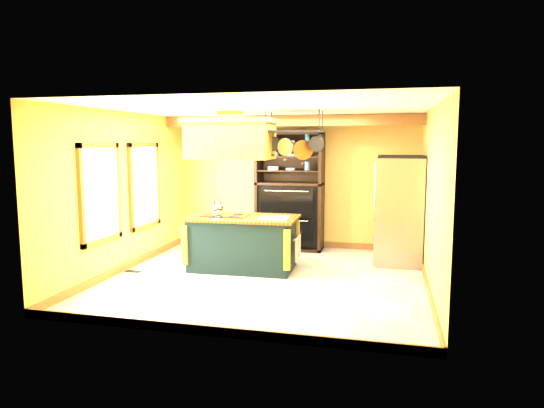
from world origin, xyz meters
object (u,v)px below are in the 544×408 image
at_px(kitchen_island, 242,242).
at_px(refrigerator, 399,212).
at_px(pot_rack, 295,137).
at_px(range_hood, 230,138).
at_px(hutch, 290,204).

height_order(kitchen_island, refrigerator, refrigerator).
distance_m(kitchen_island, pot_rack, 2.01).
xyz_separation_m(range_hood, pot_rack, (1.10, 0.00, 0.01)).
distance_m(kitchen_island, range_hood, 1.80).
bearing_deg(range_hood, kitchen_island, 0.20).
bearing_deg(kitchen_island, hutch, 74.02).
height_order(kitchen_island, range_hood, range_hood).
distance_m(pot_rack, hutch, 2.30).
xyz_separation_m(refrigerator, hutch, (-2.15, 0.73, -0.01)).
bearing_deg(kitchen_island, refrigerator, 21.01).
relative_size(kitchen_island, pot_rack, 1.87).
bearing_deg(refrigerator, pot_rack, -147.63).
relative_size(range_hood, hutch, 0.63).
distance_m(refrigerator, hutch, 2.27).
bearing_deg(hutch, range_hood, -110.11).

